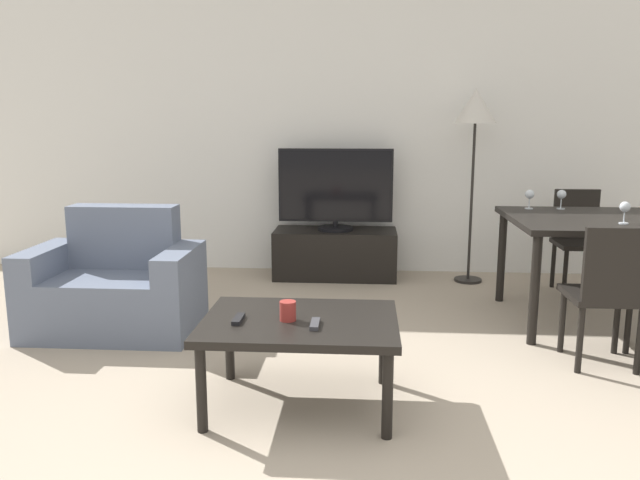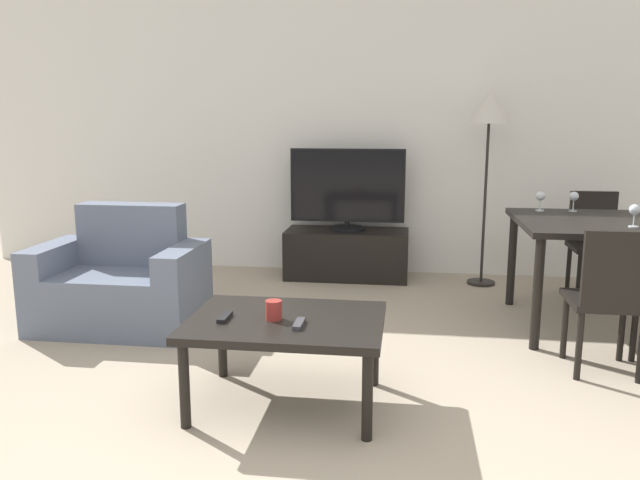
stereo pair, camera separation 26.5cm
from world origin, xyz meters
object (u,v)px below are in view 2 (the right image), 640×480
tv_stand (347,254)px  floor_lamp (489,114)px  armchair (122,284)px  remote_primary (225,317)px  wine_glass_left (574,198)px  remote_secondary (299,324)px  cup_white_near (274,310)px  dining_chair_near (610,294)px  tv (347,190)px  wine_glass_right (541,197)px  coffee_table (286,328)px  dining_table (603,233)px  dining_chair_far (595,239)px  wine_glass_center (635,211)px

tv_stand → floor_lamp: floor_lamp is taller
armchair → remote_primary: bearing=-46.2°
remote_primary → wine_glass_left: 2.87m
tv_stand → remote_secondary: 2.74m
tv_stand → cup_white_near: 2.67m
remote_secondary → wine_glass_left: bearing=49.2°
dining_chair_near → floor_lamp: floor_lamp is taller
tv → remote_secondary: size_ratio=6.79×
armchair → cup_white_near: 1.71m
dining_chair_near → wine_glass_right: size_ratio=5.77×
remote_primary → wine_glass_left: size_ratio=1.03×
tv_stand → wine_glass_left: (1.74, -0.75, 0.64)m
tv → cup_white_near: bearing=-92.3°
tv → coffee_table: bearing=-91.1°
dining_table → tv_stand: bearing=147.8°
dining_chair_far → wine_glass_left: size_ratio=5.77×
remote_secondary → wine_glass_center: wine_glass_center is taller
wine_glass_right → coffee_table: bearing=-129.8°
wine_glass_left → remote_primary: bearing=-137.2°
dining_chair_near → wine_glass_right: bearing=96.5°
tv → dining_chair_near: (1.65, -2.01, -0.33)m
cup_white_near → wine_glass_center: 2.41m
dining_chair_far → wine_glass_right: size_ratio=5.77×
remote_primary → cup_white_near: bearing=6.6°
tv → wine_glass_right: size_ratio=6.98×
tv → remote_primary: 2.72m
dining_chair_far → cup_white_near: (-2.14, -2.34, 0.03)m
tv_stand → wine_glass_left: wine_glass_left is taller
cup_white_near → tv: bearing=87.7°
dining_chair_near → wine_glass_center: (0.29, 0.59, 0.38)m
coffee_table → cup_white_near: bearing=-153.8°
dining_table → cup_white_near: dining_table is taller
remote_primary → wine_glass_right: size_ratio=1.03×
remote_primary → remote_secondary: bearing=-7.4°
remote_secondary → wine_glass_right: 2.49m
dining_chair_near → cup_white_near: size_ratio=8.81×
coffee_table → remote_primary: remote_primary is taller
armchair → dining_chair_near: size_ratio=1.31×
remote_primary → floor_lamp: bearing=59.5°
tv_stand → dining_chair_far: size_ratio=1.30×
tv_stand → cup_white_near: (-0.10, -2.65, 0.28)m
dining_chair_near → wine_glass_left: size_ratio=5.77×
tv_stand → dining_chair_near: dining_chair_near is taller
tv → remote_primary: size_ratio=6.79×
armchair → dining_chair_far: size_ratio=1.31×
remote_primary → wine_glass_right: 2.69m
coffee_table → wine_glass_right: 2.47m
cup_white_near → floor_lamp: bearing=63.3°
remote_secondary → wine_glass_left: wine_glass_left is taller
wine_glass_left → wine_glass_right: size_ratio=1.00×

